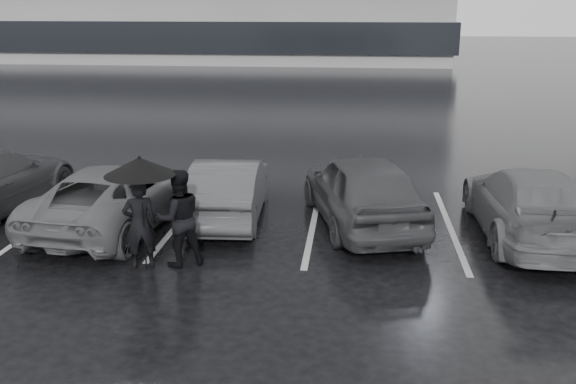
# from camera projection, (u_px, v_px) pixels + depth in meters

# --- Properties ---
(ground) EXTENTS (160.00, 160.00, 0.00)m
(ground) POSITION_uv_depth(u_px,v_px,m) (269.00, 269.00, 11.06)
(ground) COLOR black
(ground) RESTS_ON ground
(car_main) EXTENTS (2.87, 4.74, 1.51)m
(car_main) POSITION_uv_depth(u_px,v_px,m) (362.00, 189.00, 13.07)
(car_main) COLOR black
(car_main) RESTS_ON ground
(car_west_a) EXTENTS (1.60, 4.00, 1.29)m
(car_west_a) POSITION_uv_depth(u_px,v_px,m) (229.00, 189.00, 13.51)
(car_west_a) COLOR #2A2A2D
(car_west_a) RESTS_ON ground
(car_west_b) EXTENTS (2.61, 4.82, 1.28)m
(car_west_b) POSITION_uv_depth(u_px,v_px,m) (115.00, 196.00, 13.01)
(car_west_b) COLOR #454547
(car_west_b) RESTS_ON ground
(car_east) EXTENTS (1.97, 4.76, 1.37)m
(car_east) POSITION_uv_depth(u_px,v_px,m) (530.00, 203.00, 12.40)
(car_east) COLOR #454547
(car_east) RESTS_ON ground
(pedestrian_left) EXTENTS (0.67, 0.56, 1.57)m
(pedestrian_left) POSITION_uv_depth(u_px,v_px,m) (140.00, 224.00, 10.93)
(pedestrian_left) COLOR black
(pedestrian_left) RESTS_ON ground
(pedestrian_right) EXTENTS (1.04, 0.97, 1.71)m
(pedestrian_right) POSITION_uv_depth(u_px,v_px,m) (179.00, 218.00, 11.03)
(pedestrian_right) COLOR black
(pedestrian_right) RESTS_ON ground
(umbrella) EXTENTS (1.18, 1.18, 2.01)m
(umbrella) POSITION_uv_depth(u_px,v_px,m) (140.00, 166.00, 10.55)
(umbrella) COLOR black
(umbrella) RESTS_ON ground
(stall_stripes) EXTENTS (19.72, 5.00, 0.00)m
(stall_stripes) POSITION_uv_depth(u_px,v_px,m) (247.00, 220.00, 13.52)
(stall_stripes) COLOR #B3B3B6
(stall_stripes) RESTS_ON ground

